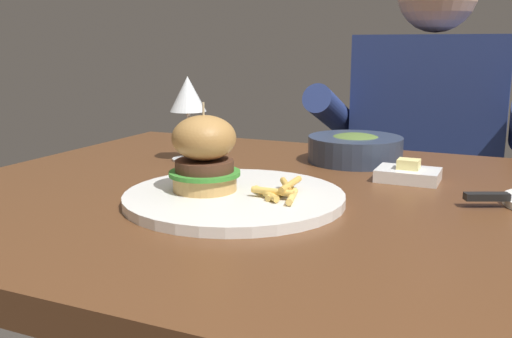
{
  "coord_description": "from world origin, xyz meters",
  "views": [
    {
      "loc": [
        0.25,
        -0.77,
        0.96
      ],
      "look_at": [
        -0.08,
        -0.05,
        0.78
      ],
      "focal_mm": 40.0,
      "sensor_mm": 36.0,
      "label": 1
    }
  ],
  "objects_px": {
    "burger_sandwich": "(204,153)",
    "butter_dish": "(408,174)",
    "diner_person": "(424,200)",
    "main_plate": "(234,198)",
    "wine_glass": "(188,98)",
    "soup_bowl": "(355,148)"
  },
  "relations": [
    {
      "from": "burger_sandwich",
      "to": "butter_dish",
      "type": "height_order",
      "value": "burger_sandwich"
    },
    {
      "from": "burger_sandwich",
      "to": "diner_person",
      "type": "bearing_deg",
      "value": 75.56
    },
    {
      "from": "main_plate",
      "to": "diner_person",
      "type": "relative_size",
      "value": 0.26
    },
    {
      "from": "main_plate",
      "to": "butter_dish",
      "type": "xyz_separation_m",
      "value": [
        0.2,
        0.23,
        0.0
      ]
    },
    {
      "from": "main_plate",
      "to": "burger_sandwich",
      "type": "bearing_deg",
      "value": -174.63
    },
    {
      "from": "main_plate",
      "to": "diner_person",
      "type": "xyz_separation_m",
      "value": [
        0.16,
        0.78,
        -0.18
      ]
    },
    {
      "from": "wine_glass",
      "to": "butter_dish",
      "type": "height_order",
      "value": "wine_glass"
    },
    {
      "from": "main_plate",
      "to": "diner_person",
      "type": "bearing_deg",
      "value": 78.59
    },
    {
      "from": "main_plate",
      "to": "wine_glass",
      "type": "bearing_deg",
      "value": 132.35
    },
    {
      "from": "wine_glass",
      "to": "butter_dish",
      "type": "relative_size",
      "value": 1.62
    },
    {
      "from": "main_plate",
      "to": "burger_sandwich",
      "type": "relative_size",
      "value": 2.47
    },
    {
      "from": "burger_sandwich",
      "to": "soup_bowl",
      "type": "distance_m",
      "value": 0.38
    },
    {
      "from": "butter_dish",
      "to": "diner_person",
      "type": "xyz_separation_m",
      "value": [
        -0.04,
        0.55,
        -0.19
      ]
    },
    {
      "from": "burger_sandwich",
      "to": "soup_bowl",
      "type": "height_order",
      "value": "burger_sandwich"
    },
    {
      "from": "burger_sandwich",
      "to": "wine_glass",
      "type": "bearing_deg",
      "value": 125.23
    },
    {
      "from": "soup_bowl",
      "to": "butter_dish",
      "type": "bearing_deg",
      "value": -44.25
    },
    {
      "from": "main_plate",
      "to": "soup_bowl",
      "type": "height_order",
      "value": "soup_bowl"
    },
    {
      "from": "soup_bowl",
      "to": "diner_person",
      "type": "relative_size",
      "value": 0.15
    },
    {
      "from": "soup_bowl",
      "to": "burger_sandwich",
      "type": "bearing_deg",
      "value": -109.84
    },
    {
      "from": "main_plate",
      "to": "wine_glass",
      "type": "height_order",
      "value": "wine_glass"
    },
    {
      "from": "wine_glass",
      "to": "soup_bowl",
      "type": "bearing_deg",
      "value": 21.39
    },
    {
      "from": "main_plate",
      "to": "butter_dish",
      "type": "relative_size",
      "value": 3.15
    }
  ]
}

